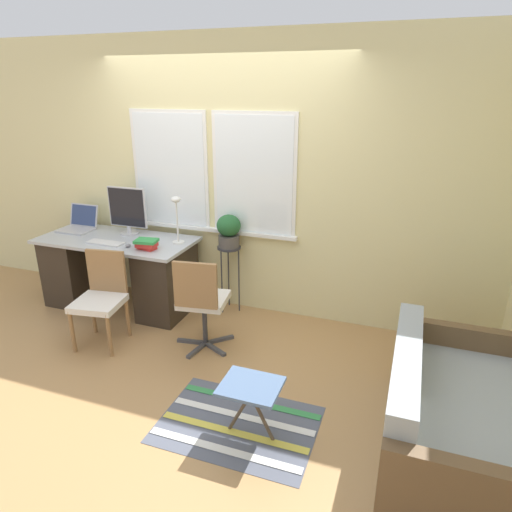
# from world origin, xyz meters

# --- Properties ---
(ground_plane) EXTENTS (14.00, 14.00, 0.00)m
(ground_plane) POSITION_xyz_m (0.00, 0.00, 0.00)
(ground_plane) COLOR tan
(wall_back_with_window) EXTENTS (9.00, 0.12, 2.70)m
(wall_back_with_window) POSITION_xyz_m (-0.01, 0.81, 1.35)
(wall_back_with_window) COLOR beige
(wall_back_with_window) RESTS_ON ground_plane
(desk) EXTENTS (1.61, 0.73, 0.75)m
(desk) POSITION_xyz_m (-1.04, 0.36, 0.39)
(desk) COLOR #B2B7BC
(desk) RESTS_ON ground_plane
(laptop) EXTENTS (0.35, 0.32, 0.26)m
(laptop) POSITION_xyz_m (-1.60, 0.49, 0.81)
(laptop) COLOR #B7B7BC
(laptop) RESTS_ON desk
(monitor) EXTENTS (0.44, 0.19, 0.50)m
(monitor) POSITION_xyz_m (-1.00, 0.55, 1.01)
(monitor) COLOR silver
(monitor) RESTS_ON desk
(keyboard) EXTENTS (0.38, 0.13, 0.02)m
(keyboard) POSITION_xyz_m (-1.04, 0.19, 0.76)
(keyboard) COLOR silver
(keyboard) RESTS_ON desk
(mouse) EXTENTS (0.04, 0.07, 0.03)m
(mouse) POSITION_xyz_m (-0.76, 0.18, 0.77)
(mouse) COLOR slate
(mouse) RESTS_ON desk
(desk_lamp) EXTENTS (0.12, 0.12, 0.47)m
(desk_lamp) POSITION_xyz_m (-0.37, 0.47, 1.06)
(desk_lamp) COLOR white
(desk_lamp) RESTS_ON desk
(book_stack) EXTENTS (0.23, 0.18, 0.10)m
(book_stack) POSITION_xyz_m (-0.56, 0.19, 0.80)
(book_stack) COLOR red
(book_stack) RESTS_ON desk
(desk_chair_wooden) EXTENTS (0.46, 0.47, 0.84)m
(desk_chair_wooden) POSITION_xyz_m (-0.74, -0.32, 0.45)
(desk_chair_wooden) COLOR olive
(desk_chair_wooden) RESTS_ON ground_plane
(office_chair_swivel) EXTENTS (0.52, 0.52, 0.88)m
(office_chair_swivel) POSITION_xyz_m (0.17, -0.14, 0.48)
(office_chair_swivel) COLOR #47474C
(office_chair_swivel) RESTS_ON ground_plane
(couch_loveseat) EXTENTS (0.81, 1.48, 0.72)m
(couch_loveseat) POSITION_xyz_m (2.17, -0.76, 0.26)
(couch_loveseat) COLOR #9EA8B2
(couch_loveseat) RESTS_ON ground_plane
(plant_stand) EXTENTS (0.24, 0.24, 0.70)m
(plant_stand) POSITION_xyz_m (0.10, 0.65, 0.60)
(plant_stand) COLOR #333338
(plant_stand) RESTS_ON ground_plane
(potted_plant) EXTENTS (0.24, 0.24, 0.33)m
(potted_plant) POSITION_xyz_m (0.10, 0.65, 0.88)
(potted_plant) COLOR #514C47
(potted_plant) RESTS_ON plant_stand
(floor_rug_striped) EXTENTS (1.09, 0.76, 0.01)m
(floor_rug_striped) POSITION_xyz_m (0.83, -0.95, 0.00)
(floor_rug_striped) COLOR #565B6B
(floor_rug_striped) RESTS_ON ground_plane
(folding_stool) EXTENTS (0.39, 0.33, 0.41)m
(folding_stool) POSITION_xyz_m (0.95, -1.01, 0.36)
(folding_stool) COLOR slate
(folding_stool) RESTS_ON ground_plane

